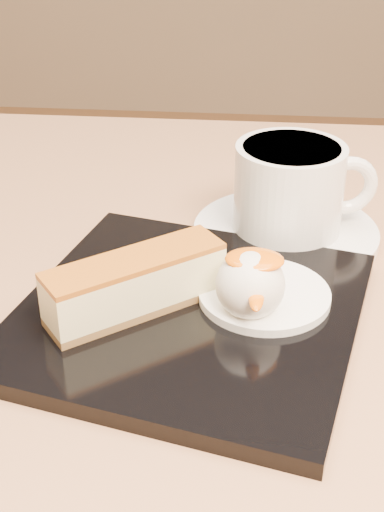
# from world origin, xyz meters

# --- Properties ---
(table) EXTENTS (0.80, 0.80, 0.72)m
(table) POSITION_xyz_m (0.00, 0.00, 0.56)
(table) COLOR black
(table) RESTS_ON ground
(dessert_plate) EXTENTS (0.27, 0.27, 0.01)m
(dessert_plate) POSITION_xyz_m (-0.01, -0.00, 0.73)
(dessert_plate) COLOR black
(dessert_plate) RESTS_ON table
(cheesecake) EXTENTS (0.12, 0.10, 0.04)m
(cheesecake) POSITION_xyz_m (-0.04, -0.01, 0.75)
(cheesecake) COLOR brown
(cheesecake) RESTS_ON dessert_plate
(cream_smear) EXTENTS (0.09, 0.09, 0.01)m
(cream_smear) POSITION_xyz_m (0.04, 0.01, 0.73)
(cream_smear) COLOR white
(cream_smear) RESTS_ON dessert_plate
(ice_cream_scoop) EXTENTS (0.05, 0.05, 0.05)m
(ice_cream_scoop) POSITION_xyz_m (0.03, -0.01, 0.76)
(ice_cream_scoop) COLOR white
(ice_cream_scoop) RESTS_ON cream_smear
(mango_sauce) EXTENTS (0.04, 0.03, 0.01)m
(mango_sauce) POSITION_xyz_m (0.04, -0.00, 0.77)
(mango_sauce) COLOR orange
(mango_sauce) RESTS_ON ice_cream_scoop
(mint_sprig) EXTENTS (0.03, 0.02, 0.00)m
(mint_sprig) POSITION_xyz_m (0.01, 0.04, 0.74)
(mint_sprig) COLOR green
(mint_sprig) RESTS_ON cream_smear
(saucer) EXTENTS (0.15, 0.15, 0.01)m
(saucer) POSITION_xyz_m (0.06, 0.12, 0.72)
(saucer) COLOR white
(saucer) RESTS_ON table
(coffee_cup) EXTENTS (0.12, 0.09, 0.07)m
(coffee_cup) POSITION_xyz_m (0.06, 0.12, 0.77)
(coffee_cup) COLOR white
(coffee_cup) RESTS_ON saucer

